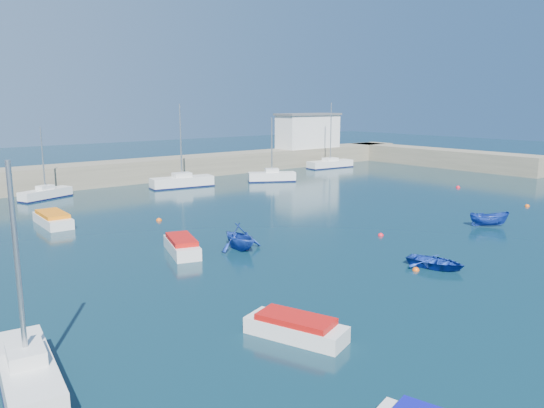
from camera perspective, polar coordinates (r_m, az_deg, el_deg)
ground at (r=31.45m, az=21.49°, el=-7.46°), size 220.00×220.00×0.00m
back_wall at (r=66.28m, az=-15.49°, el=3.36°), size 96.00×4.50×2.60m
right_arm at (r=84.62m, az=17.43°, el=4.79°), size 4.50×32.00×2.60m
harbor_office at (r=82.64m, az=3.90°, el=7.77°), size 10.00×4.00×5.00m
sailboat_1 at (r=20.09m, az=-24.79°, el=-16.29°), size 2.37×5.91×7.74m
sailboat_5 at (r=57.62m, az=-23.17°, el=1.04°), size 5.58×3.45×7.19m
sailboat_6 at (r=61.17m, az=-9.65°, el=2.40°), size 7.33×3.03×9.37m
sailboat_7 at (r=64.84m, az=-0.02°, el=3.00°), size 5.78×4.22×7.72m
sailboat_8 at (r=79.09m, az=6.27°, el=4.32°), size 7.48×2.69×9.50m
motorboat_0 at (r=22.22m, az=2.57°, el=-13.14°), size 2.80×4.45×0.94m
motorboat_1 at (r=34.39m, az=-9.68°, el=-4.43°), size 2.77×4.63×1.07m
motorboat_2 at (r=45.05m, az=-22.52°, el=-1.50°), size 1.94×5.15×1.05m
dinghy_center at (r=32.43m, az=17.19°, el=-6.00°), size 3.11×3.81×0.69m
dinghy_left at (r=34.76m, az=-3.51°, el=-3.52°), size 2.96×3.39×1.73m
dinghy_right at (r=44.46m, az=22.32°, el=-1.52°), size 2.97×2.86×1.16m
buoy_0 at (r=31.73m, az=15.21°, el=-6.92°), size 0.40×0.40×0.40m
buoy_1 at (r=39.21m, az=11.61°, el=-3.36°), size 0.42×0.42×0.42m
buoy_2 at (r=54.63m, az=25.75°, el=-0.24°), size 0.43×0.43×0.43m
buoy_3 at (r=44.22m, az=-12.05°, el=-1.77°), size 0.47×0.47×0.47m
buoy_4 at (r=63.66m, az=19.38°, el=1.66°), size 0.48×0.48×0.48m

